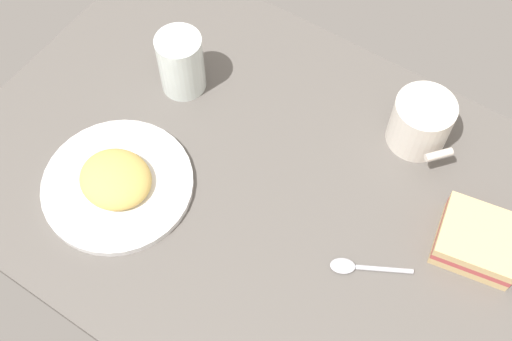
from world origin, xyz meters
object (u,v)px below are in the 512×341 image
at_px(plate_of_food, 117,182).
at_px(coffee_mug_black, 421,122).
at_px(glass_of_milk, 181,65).
at_px(sandwich_main, 478,240).
at_px(spoon, 358,267).

height_order(plate_of_food, coffee_mug_black, coffee_mug_black).
relative_size(plate_of_food, glass_of_milk, 2.11).
relative_size(coffee_mug_black, sandwich_main, 0.88).
bearing_deg(sandwich_main, plate_of_food, 22.77).
distance_m(coffee_mug_black, glass_of_milk, 0.39).
bearing_deg(spoon, plate_of_food, 12.99).
bearing_deg(glass_of_milk, coffee_mug_black, -162.62).
bearing_deg(spoon, glass_of_milk, -17.64).
distance_m(coffee_mug_black, spoon, 0.25).
distance_m(sandwich_main, spoon, 0.17).
distance_m(sandwich_main, glass_of_milk, 0.52).
height_order(glass_of_milk, spoon, glass_of_milk).
bearing_deg(coffee_mug_black, plate_of_food, 44.23).
xyz_separation_m(sandwich_main, glass_of_milk, (0.52, -0.01, 0.03)).
xyz_separation_m(plate_of_food, coffee_mug_black, (-0.34, -0.33, 0.03)).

